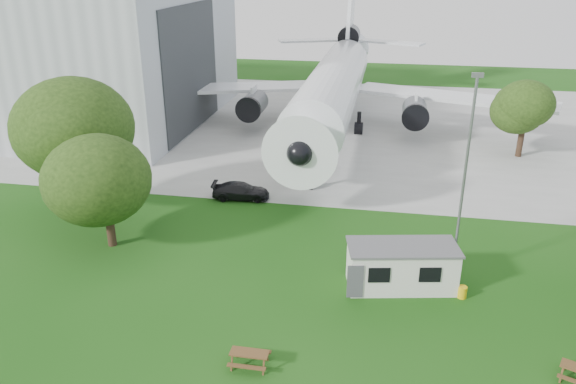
% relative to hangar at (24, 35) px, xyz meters
% --- Properties ---
extents(ground, '(160.00, 160.00, 0.00)m').
position_rel_hangar_xyz_m(ground, '(37.97, -36.00, -9.41)').
color(ground, '#275B19').
extents(concrete_apron, '(120.00, 46.00, 0.03)m').
position_rel_hangar_xyz_m(concrete_apron, '(37.97, 2.00, -9.39)').
color(concrete_apron, '#B7B7B2').
rests_on(concrete_apron, ground).
extents(hangar, '(43.00, 31.00, 18.55)m').
position_rel_hangar_xyz_m(hangar, '(0.00, 0.00, 0.00)').
color(hangar, '#B2B7BC').
rests_on(hangar, ground).
extents(airliner, '(46.36, 47.73, 17.69)m').
position_rel_hangar_xyz_m(airliner, '(35.97, -0.14, -4.14)').
color(airliner, white).
rests_on(airliner, ground).
extents(site_cabin, '(6.95, 3.84, 2.62)m').
position_rel_hangar_xyz_m(site_cabin, '(43.16, -31.31, -8.09)').
color(site_cabin, silver).
rests_on(site_cabin, ground).
extents(picnic_west, '(1.80, 1.50, 0.76)m').
position_rel_hangar_xyz_m(picnic_west, '(36.25, -39.56, -9.41)').
color(picnic_west, brown).
rests_on(picnic_west, ground).
extents(lamp_mast, '(0.16, 0.16, 12.00)m').
position_rel_hangar_xyz_m(lamp_mast, '(46.17, -29.80, -3.41)').
color(lamp_mast, slate).
rests_on(lamp_mast, ground).
extents(tree_west_big, '(9.04, 9.04, 10.51)m').
position_rel_hangar_xyz_m(tree_west_big, '(19.63, -25.64, -3.42)').
color(tree_west_big, '#382619').
rests_on(tree_west_big, ground).
extents(tree_west_small, '(7.00, 7.00, 8.37)m').
position_rel_hangar_xyz_m(tree_west_small, '(24.44, -29.61, -4.55)').
color(tree_west_small, '#382619').
rests_on(tree_west_small, ground).
extents(tree_far_apron, '(5.41, 5.41, 7.34)m').
position_rel_hangar_xyz_m(tree_far_apron, '(54.30, -5.91, -4.79)').
color(tree_far_apron, '#382619').
rests_on(tree_far_apron, ground).
extents(car_apron_van, '(4.64, 2.25, 1.30)m').
position_rel_hangar_xyz_m(car_apron_van, '(30.83, -20.58, -8.76)').
color(car_apron_van, black).
rests_on(car_apron_van, ground).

